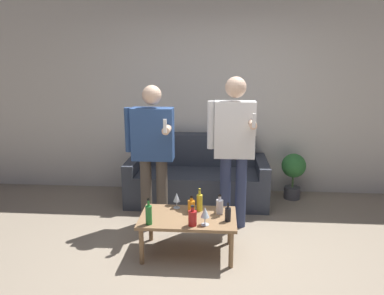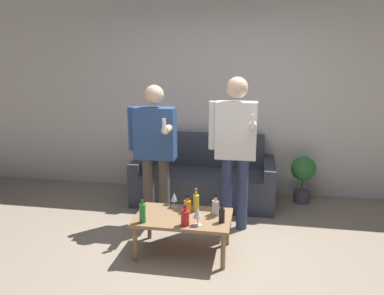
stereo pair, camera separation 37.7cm
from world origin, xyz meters
The scene contains 15 objects.
ground_plane centered at (0.00, 0.00, 0.00)m, with size 16.00×16.00×0.00m, color gray.
wall_back centered at (0.00, 2.26, 1.35)m, with size 8.00×0.06×2.70m.
couch centered at (-0.16, 1.83, 0.30)m, with size 1.82×0.84×0.85m.
coffee_table centered at (-0.16, 0.39, 0.34)m, with size 0.92×0.56×0.38m.
bottle_orange centered at (-0.11, 0.19, 0.46)m, with size 0.08×0.08×0.19m.
bottle_green centered at (-0.51, 0.19, 0.48)m, with size 0.06×0.06×0.25m.
bottle_dark centered at (0.22, 0.31, 0.46)m, with size 0.06×0.06×0.18m.
bottle_yellow centered at (-0.06, 0.53, 0.48)m, with size 0.06×0.06×0.23m.
bottle_red centered at (0.14, 0.48, 0.46)m, with size 0.07×0.07×0.19m.
bottle_clear centered at (-0.14, 0.49, 0.45)m, with size 0.07×0.07×0.17m.
wine_glass_near centered at (-0.30, 0.59, 0.49)m, with size 0.07×0.07×0.16m.
wine_glass_far centered at (0.01, 0.21, 0.50)m, with size 0.08×0.08×0.17m.
person_standing_left centered at (-0.61, 1.03, 0.92)m, with size 0.54×0.42×1.59m.
person_standing_right centered at (0.28, 1.03, 0.99)m, with size 0.51×0.43×1.68m.
potted_plant centered at (1.12, 1.95, 0.39)m, with size 0.32×0.32×0.62m.
Camera 1 is at (0.13, -2.94, 1.87)m, focal length 35.00 mm.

